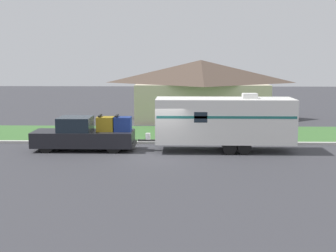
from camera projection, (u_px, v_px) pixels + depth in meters
ground_plane at (161, 157)px, 24.64m from camera, size 120.00×120.00×0.00m
curb_strip at (164, 143)px, 28.34m from camera, size 80.00×0.30×0.14m
lawn_strip at (166, 134)px, 31.96m from camera, size 80.00×7.00×0.03m
house_across_street at (201, 89)px, 39.41m from camera, size 11.35×8.45×4.97m
pickup_truck at (85, 135)px, 26.27m from camera, size 5.74×1.95×2.02m
travel_trailer at (225, 120)px, 25.93m from camera, size 8.63×2.36×3.24m
mailbox at (117, 125)px, 29.19m from camera, size 0.48×0.20×1.34m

